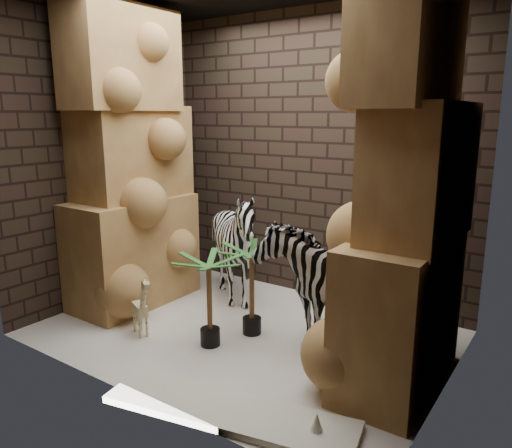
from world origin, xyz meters
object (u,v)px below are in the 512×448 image
Objects in this scene: zebra_right at (320,262)px; giraffe_toy at (139,302)px; zebra_left at (235,252)px; palm_front at (252,290)px; palm_back at (209,301)px; surfboard at (228,412)px.

giraffe_toy is at bearing -146.12° from zebra_right.
zebra_left reaches higher than palm_front.
palm_back is 0.47× the size of surfboard.
zebra_right is 1.65m from giraffe_toy.
palm_back reaches higher than surfboard.
zebra_right is 1.11× the size of zebra_left.
giraffe_toy is 0.69m from palm_back.
zebra_left is at bearing 137.85° from palm_front.
zebra_left is at bearing 114.48° from palm_back.
zebra_right is 1.66× the size of palm_back.
palm_back is at bearing 124.57° from surfboard.
palm_front reaches higher than palm_back.
palm_back is 1.10m from surfboard.
palm_back reaches higher than giraffe_toy.
zebra_left is at bearing 113.70° from surfboard.
palm_front is 1.03× the size of palm_back.
zebra_right reaches higher than surfboard.
zebra_left is 1.16m from giraffe_toy.
palm_back is at bearing -112.43° from palm_front.
zebra_left reaches higher than palm_back.
zebra_right reaches higher than palm_front.
giraffe_toy is 0.36× the size of surfboard.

